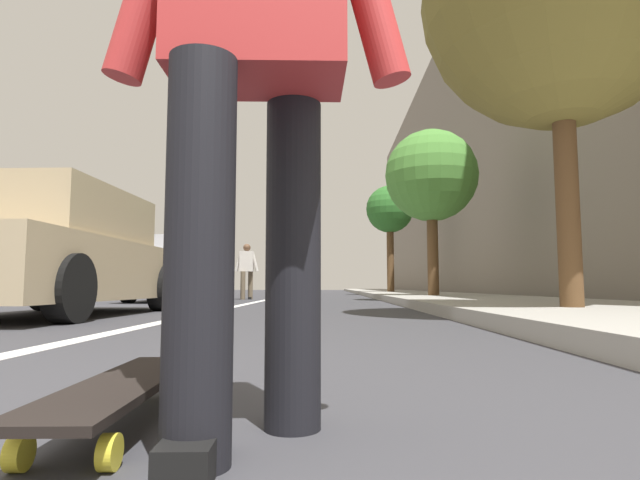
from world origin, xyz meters
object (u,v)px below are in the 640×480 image
(parked_car_mid, at_px, (183,271))
(traffic_light, at_px, (285,229))
(skateboard, at_px, (123,389))
(parked_car_near, at_px, (55,255))
(street_tree_far, at_px, (390,211))
(pedestrian_distant, at_px, (247,268))
(skater_person, at_px, (256,35))
(street_tree_mid, at_px, (431,177))

(parked_car_mid, xyz_separation_m, traffic_light, (11.01, -1.51, 2.28))
(skateboard, xyz_separation_m, traffic_light, (21.91, 1.52, 2.90))
(skateboard, distance_m, traffic_light, 22.15)
(parked_car_near, distance_m, street_tree_far, 15.80)
(skateboard, height_order, pedestrian_distant, pedestrian_distant)
(skateboard, relative_size, traffic_light, 0.19)
(skater_person, bearing_deg, street_tree_mid, -13.56)
(skateboard, relative_size, street_tree_mid, 0.21)
(traffic_light, bearing_deg, street_tree_mid, -157.95)
(skater_person, height_order, parked_car_near, skater_person)
(street_tree_mid, bearing_deg, parked_car_mid, 89.00)
(skateboard, bearing_deg, parked_car_mid, 15.50)
(parked_car_near, bearing_deg, parked_car_mid, 2.38)
(traffic_light, bearing_deg, skater_person, -175.17)
(skateboard, xyz_separation_m, pedestrian_distant, (12.32, 1.71, 0.76))
(traffic_light, xyz_separation_m, street_tree_far, (-2.75, -4.50, 0.42))
(skater_person, xyz_separation_m, street_tree_mid, (10.94, -2.64, 2.06))
(street_tree_mid, bearing_deg, traffic_light, 22.05)
(street_tree_far, relative_size, pedestrian_distant, 2.97)
(parked_car_near, relative_size, parked_car_mid, 0.93)
(parked_car_near, bearing_deg, street_tree_mid, -43.31)
(skater_person, bearing_deg, street_tree_far, -7.78)
(street_tree_far, bearing_deg, pedestrian_distant, 145.50)
(street_tree_mid, bearing_deg, pedestrian_distant, 71.98)
(skater_person, xyz_separation_m, parked_car_mid, (11.05, 3.37, -0.22))
(traffic_light, height_order, pedestrian_distant, traffic_light)
(parked_car_mid, bearing_deg, skateboard, -164.50)
(skater_person, height_order, street_tree_mid, street_tree_mid)
(parked_car_mid, xyz_separation_m, street_tree_far, (8.26, -6.01, 2.71))
(skateboard, xyz_separation_m, parked_car_near, (4.69, 2.77, 0.63))
(traffic_light, bearing_deg, pedestrian_distant, 178.83)
(skater_person, xyz_separation_m, traffic_light, (22.06, 1.86, 2.06))
(skateboard, relative_size, street_tree_far, 0.19)
(parked_car_near, height_order, street_tree_far, street_tree_far)
(skater_person, distance_m, parked_car_mid, 11.55)
(street_tree_far, height_order, pedestrian_distant, street_tree_far)
(parked_car_near, bearing_deg, traffic_light, -4.15)
(parked_car_near, xyz_separation_m, street_tree_mid, (6.10, -5.75, 2.28))
(parked_car_mid, bearing_deg, street_tree_mid, -91.00)
(parked_car_mid, xyz_separation_m, street_tree_mid, (-0.10, -6.01, 2.28))
(street_tree_mid, relative_size, pedestrian_distant, 2.76)
(traffic_light, relative_size, street_tree_mid, 1.05)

